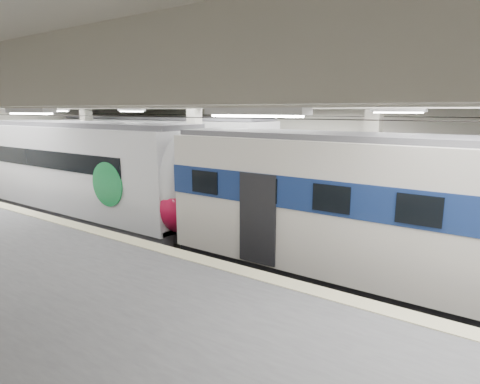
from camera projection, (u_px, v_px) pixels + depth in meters
The scene contains 4 objects.
station_hall at pixel (168, 165), 12.76m from camera, with size 36.00×24.00×5.75m.
modern_emu at pixel (101, 174), 17.64m from camera, with size 13.72×2.83×4.43m.
older_rer at pixel (387, 212), 10.79m from camera, with size 13.07×2.89×4.33m.
far_train at pixel (158, 155), 23.23m from camera, with size 14.45×3.00×4.59m.
Camera 1 is at (9.09, -10.85, 4.97)m, focal length 30.00 mm.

